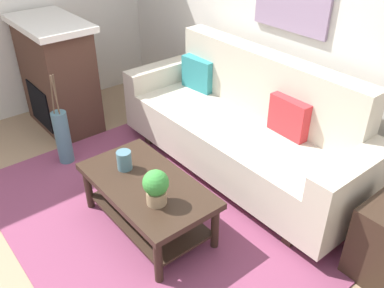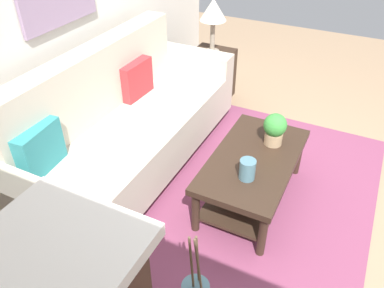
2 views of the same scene
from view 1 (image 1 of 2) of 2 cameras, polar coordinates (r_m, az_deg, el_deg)
The scene contains 14 objects.
ground_plane at distance 3.27m, azimuth -12.90°, elevation -13.28°, with size 8.84×8.84×0.00m, color #9E7F60.
wall_back at distance 3.74m, azimuth 14.20°, elevation 16.78°, with size 4.84×0.10×2.70m, color silver.
area_rug at distance 3.43m, azimuth -5.48°, elevation -9.70°, with size 2.85×2.04×0.01m, color #843D5B.
couch at distance 3.72m, azimuth 7.03°, elevation 2.00°, with size 2.43×0.84×1.08m.
throw_pillow_teal at distance 4.19m, azimuth 0.89°, elevation 9.65°, with size 0.36×0.12×0.32m, color teal.
throw_pillow_crimson at distance 3.47m, azimuth 13.28°, elevation 3.66°, with size 0.36×0.12×0.32m, color red.
coffee_table at distance 3.15m, azimuth -6.20°, elevation -6.92°, with size 1.10×0.60×0.43m.
tabletop_vase at distance 3.19m, azimuth -9.31°, elevation -2.23°, with size 0.11×0.11×0.15m, color slate.
potted_plant_tabletop at distance 2.80m, azimuth -4.99°, elevation -5.83°, with size 0.18×0.18×0.26m.
fireplace at distance 4.63m, azimuth -18.01°, elevation 9.05°, with size 1.02×0.58×1.16m.
floor_vase at distance 4.07m, azimuth -17.34°, elevation 0.81°, with size 0.14×0.14×0.53m, color slate.
floor_vase_branch_a at distance 3.85m, azimuth -18.29°, elevation 6.38°, with size 0.01×0.01×0.36m, color brown.
floor_vase_branch_b at distance 3.88m, azimuth -18.23°, elevation 6.60°, with size 0.01×0.01×0.36m, color brown.
floor_vase_branch_c at distance 3.87m, azimuth -18.70°, elevation 6.44°, with size 0.01×0.01×0.36m, color brown.
Camera 1 is at (2.17, -0.85, 2.29)m, focal length 38.74 mm.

